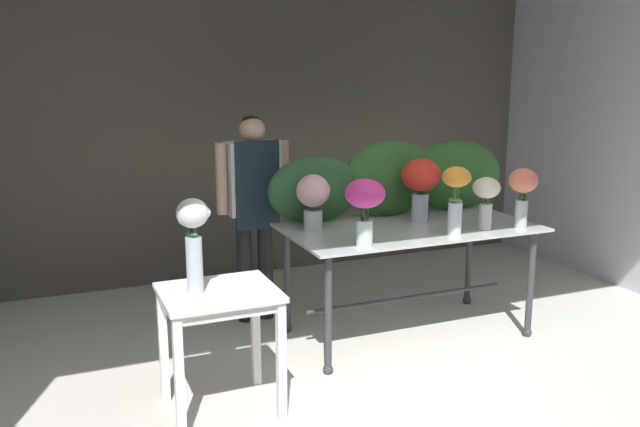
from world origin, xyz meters
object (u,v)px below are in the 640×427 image
side_table_white (219,308)px  vase_blush_ranunculus (314,197)px  vase_white_roses_tall (194,236)px  vase_ivory_carnations (486,197)px  florist (254,196)px  vase_scarlet_hydrangea (421,181)px  display_table_glass (409,242)px  vase_magenta_snapdragons (365,201)px  vase_coral_roses (522,189)px  vase_sunset_anemones (456,192)px

side_table_white → vase_blush_ranunculus: (0.91, 0.76, 0.46)m
vase_blush_ranunculus → vase_white_roses_tall: (-1.04, -0.76, -0.01)m
vase_blush_ranunculus → vase_ivory_carnations: 1.24m
florist → vase_scarlet_hydrangea: (1.12, -0.65, 0.15)m
display_table_glass → vase_magenta_snapdragons: 0.81m
vase_coral_roses → vase_magenta_snapdragons: bearing=-179.4°
vase_sunset_anemones → vase_white_roses_tall: bearing=-172.7°
florist → vase_blush_ranunculus: bearing=-64.7°
vase_ivory_carnations → vase_white_roses_tall: bearing=-172.3°
vase_white_roses_tall → vase_ivory_carnations: bearing=7.7°
display_table_glass → vase_coral_roses: bearing=-27.3°
display_table_glass → vase_white_roses_tall: vase_white_roses_tall is taller
vase_scarlet_hydrangea → vase_magenta_snapdragons: bearing=-146.1°
florist → vase_scarlet_hydrangea: bearing=-30.2°
side_table_white → vase_white_roses_tall: vase_white_roses_tall is taller
side_table_white → vase_sunset_anemones: vase_sunset_anemones is taller
florist → vase_coral_roses: bearing=-33.5°
side_table_white → vase_blush_ranunculus: size_ratio=1.86×
display_table_glass → vase_scarlet_hydrangea: (0.15, 0.10, 0.44)m
side_table_white → vase_sunset_anemones: (1.76, 0.24, 0.52)m
side_table_white → vase_blush_ranunculus: bearing=40.0°
vase_sunset_anemones → vase_ivory_carnations: 0.31m
florist → vase_sunset_anemones: 1.58m
vase_ivory_carnations → vase_coral_roses: bearing=-15.5°
vase_sunset_anemones → vase_blush_ranunculus: bearing=148.9°
vase_sunset_anemones → vase_scarlet_hydrangea: (-0.01, 0.45, 0.01)m
vase_blush_ranunculus → vase_coral_roses: bearing=-20.8°
vase_ivory_carnations → vase_magenta_snapdragons: (-1.02, -0.09, 0.06)m
display_table_glass → vase_magenta_snapdragons: (-0.57, -0.38, 0.43)m
vase_magenta_snapdragons → vase_white_roses_tall: bearing=-169.8°
display_table_glass → vase_ivory_carnations: (0.45, -0.30, 0.37)m
side_table_white → florist: florist is taller
side_table_white → vase_magenta_snapdragons: vase_magenta_snapdragons is taller
side_table_white → vase_coral_roses: size_ratio=1.70×
vase_ivory_carnations → vase_blush_ranunculus: bearing=158.1°
vase_ivory_carnations → vase_magenta_snapdragons: 1.02m
vase_coral_roses → vase_white_roses_tall: 2.46m
side_table_white → vase_ivory_carnations: bearing=8.2°
vase_sunset_anemones → vase_magenta_snapdragons: vase_sunset_anemones is taller
vase_sunset_anemones → side_table_white: bearing=-172.2°
vase_ivory_carnations → vase_scarlet_hydrangea: (-0.31, 0.39, 0.07)m
side_table_white → vase_white_roses_tall: bearing=-179.8°
vase_sunset_anemones → display_table_glass: bearing=114.4°
display_table_glass → vase_sunset_anemones: bearing=-65.6°
display_table_glass → vase_ivory_carnations: size_ratio=4.86×
vase_blush_ranunculus → display_table_glass: bearing=-13.5°
florist → vase_white_roses_tall: size_ratio=3.00×
florist → vase_coral_roses: florist is taller
display_table_glass → vase_blush_ranunculus: vase_blush_ranunculus is taller
florist → vase_scarlet_hydrangea: florist is taller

